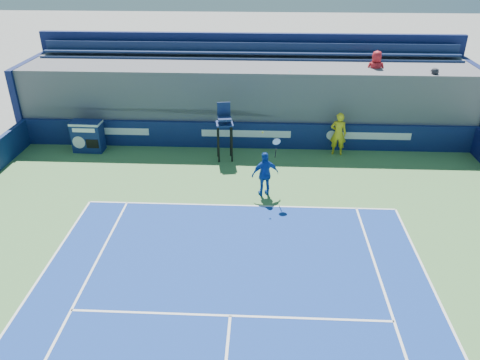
{
  "coord_description": "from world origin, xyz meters",
  "views": [
    {
      "loc": [
        0.68,
        -2.5,
        8.58
      ],
      "look_at": [
        0.0,
        11.5,
        1.25
      ],
      "focal_mm": 35.0,
      "sensor_mm": 36.0,
      "label": 1
    }
  ],
  "objects_px": {
    "match_clock": "(88,135)",
    "umpire_chair": "(224,126)",
    "tennis_player": "(265,174)",
    "ball_person": "(338,134)"
  },
  "relations": [
    {
      "from": "ball_person",
      "to": "match_clock",
      "type": "bearing_deg",
      "value": 8.91
    },
    {
      "from": "ball_person",
      "to": "umpire_chair",
      "type": "distance_m",
      "value": 4.97
    },
    {
      "from": "ball_person",
      "to": "match_clock",
      "type": "relative_size",
      "value": 1.37
    },
    {
      "from": "match_clock",
      "to": "umpire_chair",
      "type": "height_order",
      "value": "umpire_chair"
    },
    {
      "from": "tennis_player",
      "to": "umpire_chair",
      "type": "bearing_deg",
      "value": 119.01
    },
    {
      "from": "ball_person",
      "to": "match_clock",
      "type": "distance_m",
      "value": 11.03
    },
    {
      "from": "match_clock",
      "to": "tennis_player",
      "type": "relative_size",
      "value": 0.54
    },
    {
      "from": "match_clock",
      "to": "tennis_player",
      "type": "xyz_separation_m",
      "value": [
        7.86,
        -3.67,
        0.14
      ]
    },
    {
      "from": "ball_person",
      "to": "tennis_player",
      "type": "bearing_deg",
      "value": 58.54
    },
    {
      "from": "match_clock",
      "to": "umpire_chair",
      "type": "distance_m",
      "value": 6.21
    }
  ]
}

